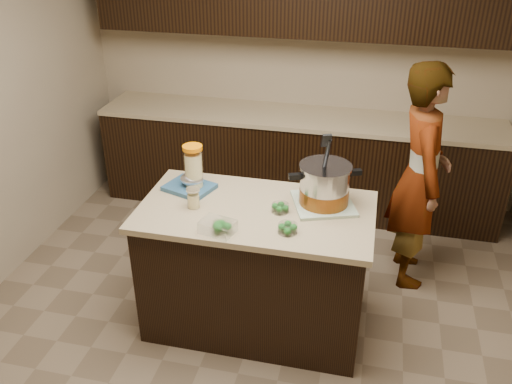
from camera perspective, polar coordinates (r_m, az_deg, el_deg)
ground_plane at (r=3.89m, az=0.00°, el=-13.31°), size 4.00×4.00×0.00m
room_shell at (r=3.03m, az=0.00°, el=11.62°), size 4.04×4.04×2.72m
back_cabinets at (r=4.90m, az=4.63°, el=8.66°), size 3.60×0.63×2.33m
island at (r=3.61m, az=0.00°, el=-7.95°), size 1.46×0.81×0.90m
dish_towel at (r=3.43m, az=7.10°, el=-1.21°), size 0.46×0.46×0.02m
stock_pot at (r=3.37m, az=7.21°, el=0.53°), size 0.44×0.42×0.46m
lemonade_pitcher at (r=3.54m, az=-6.57°, el=2.32°), size 0.17×0.17×0.31m
mason_jar at (r=3.38m, az=-6.61°, el=-0.67°), size 0.11×0.11×0.14m
broccoli_tub_left at (r=3.32m, az=2.57°, el=-1.72°), size 0.13×0.13×0.05m
broccoli_tub_right at (r=3.12m, az=3.35°, el=-3.88°), size 0.13×0.13×0.05m
broccoli_tub_rect at (r=3.13m, az=-4.06°, el=-3.72°), size 0.22×0.18×0.07m
blue_tray at (r=3.59m, az=-6.92°, el=0.83°), size 0.36×0.32×0.11m
person at (r=4.05m, az=16.87°, el=1.50°), size 0.48×0.66×1.68m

